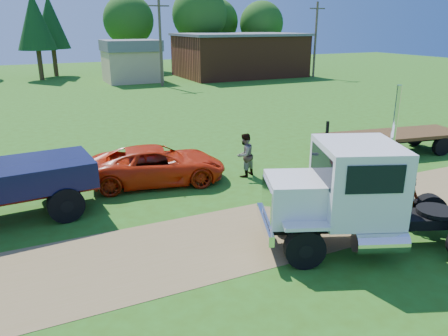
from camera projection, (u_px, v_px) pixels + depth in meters
name	position (u px, v px, depth m)	size (l,w,h in m)	color
ground	(306.00, 222.00, 15.02)	(140.00, 140.00, 0.00)	#2E5713
dirt_track	(306.00, 221.00, 15.02)	(120.00, 4.20, 0.01)	olive
white_semi_tractor	(358.00, 196.00, 12.86)	(8.04, 5.15, 4.81)	black
orange_pickup	(158.00, 165.00, 18.48)	(2.63, 5.70, 1.59)	red
flatbed_trailer	(390.00, 138.00, 22.60)	(7.87, 3.44, 1.95)	#321E10
spectator_a	(410.00, 202.00, 14.33)	(0.65, 0.43, 1.79)	#999999
spectator_b	(245.00, 155.00, 19.19)	(0.95, 0.74, 1.95)	#999999
brick_building	(240.00, 55.00, 55.80)	(15.40, 10.40, 5.30)	brown
tan_shed	(131.00, 60.00, 50.19)	(6.20, 5.40, 4.70)	tan
utility_poles	(160.00, 41.00, 45.99)	(42.20, 0.28, 9.00)	#493629
tree_row	(105.00, 21.00, 57.69)	(55.20, 14.12, 11.53)	#3D2C19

